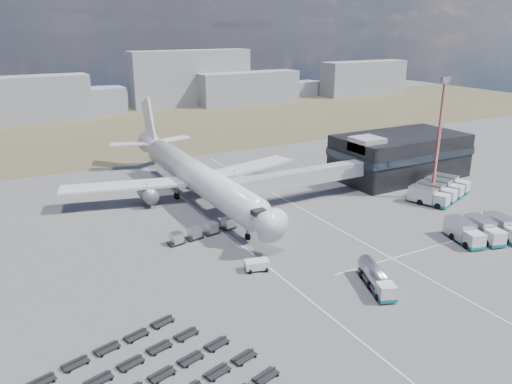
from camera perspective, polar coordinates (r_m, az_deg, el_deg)
ground at (r=76.33m, az=2.24°, el=-7.83°), size 420.00×420.00×0.00m
grass_strip at (r=175.45m, az=-16.69°, el=6.64°), size 420.00×90.00×0.01m
lane_markings at (r=83.51m, az=6.96°, el=-5.53°), size 47.12×110.00×0.01m
terminal at (r=120.62m, az=16.05°, el=4.09°), size 30.40×16.40×11.00m
jet_bridge at (r=98.46m, az=4.11°, el=1.47°), size 30.30×3.80×7.05m
airliner at (r=101.62m, az=-7.15°, el=2.06°), size 51.59×64.53×17.62m
skyline at (r=211.17m, az=-18.43°, el=10.61°), size 324.01×26.05×23.53m
fuel_tanker at (r=70.17m, az=13.61°, el=-9.55°), size 5.36×9.29×2.93m
pushback_tug at (r=73.12m, az=0.10°, el=-8.39°), size 3.86×2.83×1.54m
catering_truck at (r=111.14m, az=-6.15°, el=1.47°), size 4.21×6.69×2.85m
service_trucks_near at (r=90.82m, az=24.63°, el=-3.99°), size 11.98×10.18×3.14m
service_trucks_far at (r=109.40m, az=20.28°, el=0.25°), size 15.89×12.18×3.13m
uld_row at (r=84.54m, az=-6.06°, el=-4.40°), size 13.15×3.96×1.81m
baggage_dollies at (r=53.66m, az=-12.18°, el=-20.66°), size 23.92×21.62×0.66m
floodlight_mast at (r=105.91m, az=20.13°, el=5.63°), size 2.30×1.89×24.46m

